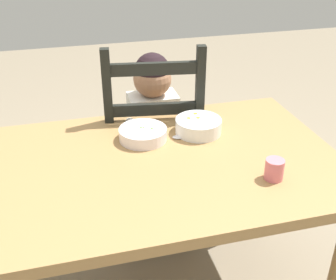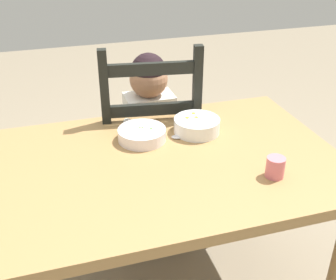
% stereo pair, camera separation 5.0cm
% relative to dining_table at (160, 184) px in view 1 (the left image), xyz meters
% --- Properties ---
extents(dining_table, '(1.29, 0.84, 0.71)m').
position_rel_dining_table_xyz_m(dining_table, '(0.00, 0.00, 0.00)').
color(dining_table, '#9F7847').
rests_on(dining_table, ground).
extents(dining_chair, '(0.48, 0.48, 1.02)m').
position_rel_dining_table_xyz_m(dining_chair, '(0.08, 0.46, -0.14)').
color(dining_chair, black).
rests_on(dining_chair, ground).
extents(child_figure, '(0.32, 0.31, 0.94)m').
position_rel_dining_table_xyz_m(child_figure, '(0.09, 0.46, 0.02)').
color(child_figure, white).
rests_on(child_figure, ground).
extents(bowl_of_peas, '(0.18, 0.18, 0.05)m').
position_rel_dining_table_xyz_m(bowl_of_peas, '(-0.03, 0.17, 0.13)').
color(bowl_of_peas, white).
rests_on(bowl_of_peas, dining_table).
extents(bowl_of_carrots, '(0.18, 0.18, 0.06)m').
position_rel_dining_table_xyz_m(bowl_of_carrots, '(0.20, 0.17, 0.13)').
color(bowl_of_carrots, white).
rests_on(bowl_of_carrots, dining_table).
extents(spoon, '(0.14, 0.06, 0.01)m').
position_rel_dining_table_xyz_m(spoon, '(0.13, 0.14, 0.11)').
color(spoon, silver).
rests_on(spoon, dining_table).
extents(drinking_cup, '(0.06, 0.06, 0.07)m').
position_rel_dining_table_xyz_m(drinking_cup, '(0.34, -0.21, 0.14)').
color(drinking_cup, '#DF717C').
rests_on(drinking_cup, dining_table).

